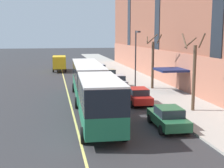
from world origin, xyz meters
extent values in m
plane|color=#303033|center=(0.00, 0.00, 0.00)|extent=(260.00, 260.00, 0.00)
cube|color=#ADA89E|center=(9.57, 3.00, 0.07)|extent=(5.56, 160.00, 0.15)
cube|color=navy|center=(10.75, 14.96, 2.60)|extent=(3.20, 3.40, 0.24)
cube|color=#1E704C|center=(1.14, 13.03, 1.28)|extent=(2.95, 12.21, 1.32)
cube|color=black|center=(1.14, 13.03, 2.75)|extent=(2.96, 12.21, 1.62)
cube|color=white|center=(1.14, 13.03, 3.62)|extent=(2.97, 12.22, 0.12)
cube|color=#19232D|center=(1.34, 19.13, 2.59)|extent=(2.35, 0.16, 1.21)
cube|color=orange|center=(1.34, 19.14, 3.38)|extent=(1.79, 0.12, 0.28)
cube|color=black|center=(1.34, 19.15, 0.72)|extent=(2.50, 0.20, 0.24)
cube|color=white|center=(0.45, 19.18, 0.97)|extent=(0.28, 0.07, 0.18)
cube|color=white|center=(2.23, 19.12, 0.97)|extent=(0.28, 0.07, 0.18)
cylinder|color=#595651|center=(0.93, 6.47, 2.09)|extent=(2.45, 1.08, 2.42)
cube|color=#1E704C|center=(0.79, 2.30, 1.28)|extent=(2.79, 7.42, 1.32)
cube|color=black|center=(0.79, 2.30, 2.75)|extent=(2.80, 7.42, 1.62)
cube|color=white|center=(0.79, 2.30, 3.62)|extent=(2.81, 7.42, 0.12)
cylinder|color=black|center=(0.01, 17.32, 0.50)|extent=(0.33, 1.01, 1.00)
cylinder|color=black|center=(2.56, 17.23, 0.50)|extent=(0.33, 1.01, 1.00)
cylinder|color=black|center=(-0.25, 9.43, 0.50)|extent=(0.33, 1.01, 1.00)
cylinder|color=black|center=(2.30, 9.35, 0.50)|extent=(0.33, 1.01, 1.00)
cylinder|color=black|center=(-0.55, 0.32, 0.50)|extent=(0.33, 1.01, 1.00)
cylinder|color=black|center=(2.00, 0.24, 0.50)|extent=(0.33, 1.01, 1.00)
cube|color=#B21E19|center=(5.59, 10.14, 0.64)|extent=(1.97, 4.63, 0.64)
cube|color=#232D38|center=(5.58, 9.91, 1.24)|extent=(1.67, 2.11, 0.56)
cube|color=#B21E19|center=(5.58, 9.91, 1.54)|extent=(1.63, 2.02, 0.04)
cylinder|color=black|center=(4.75, 11.59, 0.32)|extent=(0.24, 0.65, 0.64)
cylinder|color=black|center=(6.53, 11.53, 0.32)|extent=(0.24, 0.65, 0.64)
cylinder|color=black|center=(4.66, 8.76, 0.32)|extent=(0.24, 0.65, 0.64)
cylinder|color=black|center=(6.43, 8.70, 0.32)|extent=(0.24, 0.65, 0.64)
cube|color=#B7B7BC|center=(5.45, 33.78, 0.64)|extent=(1.84, 4.55, 0.64)
cube|color=#232D38|center=(5.45, 33.55, 1.24)|extent=(1.61, 2.06, 0.56)
cube|color=#B7B7BC|center=(5.45, 33.55, 1.54)|extent=(1.57, 1.96, 0.04)
cylinder|color=black|center=(4.55, 35.18, 0.32)|extent=(0.23, 0.64, 0.64)
cylinder|color=black|center=(6.32, 35.19, 0.32)|extent=(0.23, 0.64, 0.64)
cylinder|color=black|center=(4.57, 32.36, 0.32)|extent=(0.23, 0.64, 0.64)
cylinder|color=black|center=(6.34, 32.38, 0.32)|extent=(0.23, 0.64, 0.64)
cube|color=#B7B7BC|center=(5.60, 19.75, 0.64)|extent=(1.90, 4.41, 0.64)
cube|color=#232D38|center=(5.60, 19.53, 1.24)|extent=(1.63, 2.00, 0.56)
cube|color=#B7B7BC|center=(5.60, 19.53, 1.54)|extent=(1.60, 1.91, 0.04)
cylinder|color=black|center=(4.74, 21.12, 0.32)|extent=(0.23, 0.64, 0.64)
cylinder|color=black|center=(6.52, 21.09, 0.32)|extent=(0.23, 0.64, 0.64)
cylinder|color=black|center=(4.69, 18.41, 0.32)|extent=(0.23, 0.64, 0.64)
cylinder|color=black|center=(6.46, 18.38, 0.32)|extent=(0.23, 0.64, 0.64)
cube|color=#23603D|center=(5.60, 2.32, 0.64)|extent=(2.02, 4.60, 0.64)
cube|color=#232D38|center=(5.59, 2.09, 1.24)|extent=(1.70, 2.10, 0.56)
cube|color=#23603D|center=(5.59, 2.09, 1.54)|extent=(1.66, 2.01, 0.04)
cylinder|color=black|center=(4.75, 3.76, 0.32)|extent=(0.24, 0.65, 0.64)
cylinder|color=black|center=(6.56, 3.69, 0.32)|extent=(0.24, 0.65, 0.64)
cylinder|color=black|center=(4.64, 0.95, 0.32)|extent=(0.24, 0.65, 0.64)
cylinder|color=black|center=(6.45, 0.88, 0.32)|extent=(0.24, 0.65, 0.64)
cube|color=#BCAD89|center=(5.65, 26.40, 0.64)|extent=(1.96, 4.85, 0.64)
cube|color=#232D38|center=(5.65, 26.16, 1.24)|extent=(1.65, 2.21, 0.56)
cube|color=#BCAD89|center=(5.65, 26.16, 1.54)|extent=(1.61, 2.11, 0.04)
cylinder|color=black|center=(4.72, 27.85, 0.32)|extent=(0.24, 0.65, 0.64)
cylinder|color=black|center=(6.47, 27.92, 0.32)|extent=(0.24, 0.65, 0.64)
cylinder|color=black|center=(4.82, 24.89, 0.32)|extent=(0.24, 0.65, 0.64)
cylinder|color=black|center=(6.57, 24.95, 0.32)|extent=(0.24, 0.65, 0.64)
cube|color=gold|center=(-1.15, 37.16, 1.72)|extent=(2.29, 4.77, 2.03)
cube|color=gold|center=(-1.09, 40.58, 1.25)|extent=(2.12, 1.74, 1.60)
cube|color=#1E2833|center=(-1.07, 41.46, 1.50)|extent=(1.87, 0.12, 0.80)
cylinder|color=black|center=(-2.13, 40.60, 0.42)|extent=(0.28, 0.85, 0.84)
cylinder|color=black|center=(-0.04, 40.56, 0.42)|extent=(0.28, 0.85, 0.84)
cylinder|color=black|center=(-2.21, 36.62, 0.42)|extent=(0.28, 0.85, 0.84)
cylinder|color=black|center=(-0.12, 36.57, 0.42)|extent=(0.28, 0.85, 0.84)
cylinder|color=brown|center=(9.34, 6.28, 2.89)|extent=(0.28, 0.28, 5.49)
cylinder|color=brown|center=(9.89, 6.24, 6.02)|extent=(0.20, 1.20, 1.25)
cylinder|color=brown|center=(9.17, 6.84, 5.84)|extent=(1.23, 0.49, 0.90)
cylinder|color=brown|center=(8.46, 6.46, 6.00)|extent=(0.50, 1.85, 1.22)
cylinder|color=brown|center=(9.34, 17.33, 2.91)|extent=(0.31, 0.31, 5.52)
cylinder|color=brown|center=(10.09, 17.33, 5.98)|extent=(0.15, 1.56, 1.13)
cylinder|color=brown|center=(9.44, 17.87, 6.00)|extent=(1.19, 0.35, 1.15)
cylinder|color=brown|center=(8.69, 17.52, 5.86)|extent=(0.53, 1.41, 0.90)
cylinder|color=#2D2D30|center=(7.39, 17.90, 3.55)|extent=(0.16, 0.16, 6.80)
cylinder|color=#2D2D30|center=(7.39, 17.35, 6.85)|extent=(0.10, 1.10, 0.10)
cube|color=#3D3D3F|center=(7.39, 16.80, 6.80)|extent=(0.36, 0.60, 0.20)
cube|color=#E0D66B|center=(-0.69, 3.00, 0.00)|extent=(0.16, 140.00, 0.01)
camera|label=1|loc=(-2.19, -17.78, 6.55)|focal=50.00mm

